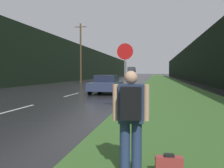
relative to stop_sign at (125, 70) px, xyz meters
The scene contains 12 objects.
grass_verge 32.38m from the stop_sign, 85.44° to the left, with size 6.00×240.00×0.02m, color #386028.
lane_stripe_b 5.01m from the stop_sign, behind, with size 0.12×3.00×0.01m, color silver.
lane_stripe_c 8.33m from the stop_sign, 125.24° to the left, with size 0.12×3.00×0.01m, color silver.
lane_stripe_d 14.55m from the stop_sign, 109.01° to the left, with size 0.12×3.00×0.01m, color silver.
treeline_far_side 44.85m from the stop_sign, 109.54° to the left, with size 2.00×140.00×7.30m, color black.
treeline_near_side 43.13m from the stop_sign, 78.52° to the left, with size 2.00×140.00×7.05m, color black.
utility_pole_far 27.03m from the stop_sign, 111.82° to the left, with size 1.80×0.24×8.95m.
stop_sign is the anchor object (origin of this frame).
hitchhiker_with_backpack 6.07m from the stop_sign, 81.73° to the right, with size 0.56×0.43×1.63m.
suitcase 6.24m from the stop_sign, 76.16° to the right, with size 0.42×0.17×0.35m.
car_passing_near 8.96m from the stop_sign, 106.75° to the left, with size 2.01×4.74×1.39m.
delivery_truck 70.85m from the stop_sign, 95.54° to the left, with size 2.41×6.86×3.39m.
Camera 1 is at (5.95, -1.76, 1.60)m, focal length 38.00 mm.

